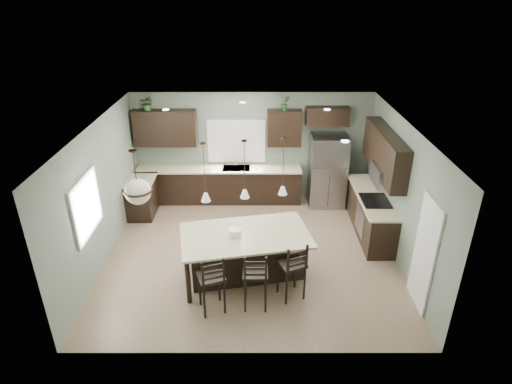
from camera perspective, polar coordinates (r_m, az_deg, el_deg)
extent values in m
plane|color=#9E8466|center=(9.22, -0.63, -8.10)|extent=(6.00, 6.00, 0.00)
cube|color=white|center=(7.90, 21.54, -7.74)|extent=(0.04, 0.82, 2.04)
cube|color=white|center=(10.99, -2.63, 6.78)|extent=(1.35, 0.02, 1.00)
cube|color=white|center=(8.32, -21.77, -1.78)|extent=(0.02, 1.10, 1.00)
cube|color=black|center=(10.82, -14.99, -0.78)|extent=(0.60, 0.90, 0.90)
cube|color=beige|center=(10.62, -15.18, 1.49)|extent=(0.66, 0.96, 0.04)
cube|color=black|center=(11.17, -4.88, 0.94)|extent=(4.20, 0.60, 0.90)
cube|color=beige|center=(10.96, -4.98, 3.12)|extent=(4.20, 0.66, 0.04)
cube|color=gray|center=(10.93, -2.63, 3.20)|extent=(0.70, 0.45, 0.01)
cylinder|color=silver|center=(10.84, -2.65, 3.85)|extent=(0.02, 0.02, 0.28)
cube|color=black|center=(10.94, -12.00, 8.35)|extent=(1.55, 0.34, 0.90)
cube|color=black|center=(10.73, 3.78, 8.51)|extent=(0.85, 0.34, 0.90)
cube|color=black|center=(10.76, 9.50, 9.94)|extent=(1.05, 0.34, 0.45)
cube|color=black|center=(10.07, 14.98, -2.90)|extent=(0.60, 2.35, 0.90)
cube|color=beige|center=(9.85, 15.18, -0.51)|extent=(0.66, 2.35, 0.04)
cube|color=black|center=(9.60, 15.59, -1.11)|extent=(0.58, 0.75, 0.02)
cube|color=gray|center=(9.76, 13.63, -3.70)|extent=(0.01, 0.72, 0.60)
cube|color=black|center=(9.49, 16.78, 5.06)|extent=(0.34, 2.35, 0.90)
cube|color=gray|center=(9.38, 16.61, 2.18)|extent=(0.40, 0.75, 0.40)
cube|color=gray|center=(10.92, 9.51, 2.79)|extent=(0.90, 0.74, 1.85)
cube|color=black|center=(8.34, -1.40, -8.37)|extent=(2.62, 1.80, 0.92)
cylinder|color=white|center=(8.02, -2.86, -5.38)|extent=(0.24, 0.24, 0.14)
cube|color=black|center=(7.50, -5.98, -11.89)|extent=(0.55, 0.55, 1.17)
cube|color=black|center=(7.54, -0.08, -11.48)|extent=(0.43, 0.43, 1.17)
cube|color=black|center=(7.77, 4.75, -10.24)|extent=(0.57, 0.57, 1.18)
imported|color=#285425|center=(10.82, -14.27, 11.44)|extent=(0.36, 0.32, 0.37)
imported|color=#295625|center=(10.52, 3.95, 11.74)|extent=(0.22, 0.19, 0.36)
plane|color=slate|center=(11.04, -0.52, 6.08)|extent=(6.00, 0.00, 6.00)
plane|color=slate|center=(6.17, -0.95, -11.70)|extent=(6.00, 0.00, 6.00)
plane|color=slate|center=(9.06, -20.02, -0.26)|extent=(0.00, 5.50, 5.50)
plane|color=slate|center=(8.99, 18.82, -0.26)|extent=(0.00, 5.50, 5.50)
plane|color=white|center=(7.99, -0.73, 8.76)|extent=(6.00, 6.00, 0.00)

